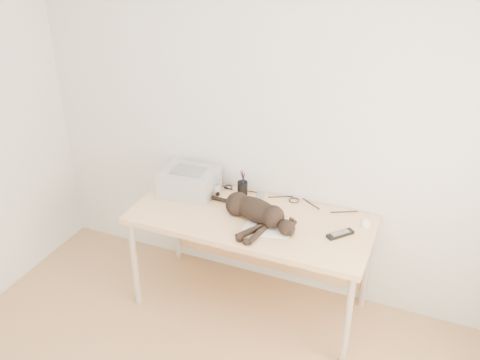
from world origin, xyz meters
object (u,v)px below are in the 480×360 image
at_px(cat, 253,211).
at_px(mouse, 366,222).
at_px(desk, 255,227).
at_px(printer, 189,181).
at_px(pen_cup, 242,188).
at_px(mug, 215,189).

relative_size(cat, mouse, 6.48).
distance_m(desk, printer, 0.58).
bearing_deg(desk, pen_cup, 133.70).
relative_size(desk, mouse, 14.83).
bearing_deg(pen_cup, mouse, -3.34).
relative_size(pen_cup, mouse, 1.72).
bearing_deg(cat, mug, 167.38).
distance_m(desk, pen_cup, 0.31).
height_order(printer, cat, printer).
distance_m(desk, cat, 0.24).
xyz_separation_m(mug, pen_cup, (0.18, 0.07, 0.01)).
relative_size(desk, mug, 17.15).
xyz_separation_m(cat, mug, (-0.38, 0.22, -0.03)).
relative_size(desk, cat, 2.29).
height_order(cat, mouse, cat).
bearing_deg(printer, pen_cup, 18.00).
distance_m(cat, mug, 0.44).
bearing_deg(desk, mug, 163.30).
xyz_separation_m(desk, cat, (0.03, -0.11, 0.21)).
relative_size(printer, mug, 4.24).
bearing_deg(mouse, pen_cup, 167.40).
distance_m(printer, mug, 0.19).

